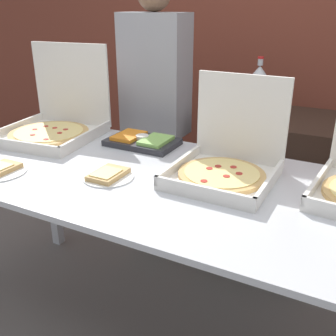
% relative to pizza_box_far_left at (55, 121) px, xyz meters
% --- Properties ---
extents(brick_wall_behind, '(10.00, 0.06, 2.80)m').
position_rel_pizza_box_far_left_xyz_m(brick_wall_behind, '(0.84, 1.46, 0.41)').
color(brick_wall_behind, brown).
rests_on(brick_wall_behind, ground_plane).
extents(buffet_table, '(2.33, 0.95, 0.91)m').
position_rel_pizza_box_far_left_xyz_m(buffet_table, '(0.84, -0.24, -0.18)').
color(buffet_table, silver).
rests_on(buffet_table, ground_plane).
extents(pizza_box_far_left, '(0.54, 0.56, 0.49)m').
position_rel_pizza_box_far_left_xyz_m(pizza_box_far_left, '(0.00, 0.00, 0.00)').
color(pizza_box_far_left, silver).
rests_on(pizza_box_far_left, buffet_table).
extents(pizza_box_near_right, '(0.42, 0.43, 0.41)m').
position_rel_pizza_box_far_left_xyz_m(pizza_box_near_right, '(1.05, -0.10, -0.01)').
color(pizza_box_near_right, silver).
rests_on(pizza_box_near_right, buffet_table).
extents(paper_plate_front_center, '(0.22, 0.22, 0.03)m').
position_rel_pizza_box_far_left_xyz_m(paper_plate_front_center, '(0.61, -0.35, -0.07)').
color(paper_plate_front_center, white).
rests_on(paper_plate_front_center, buffet_table).
extents(veggie_tray, '(0.36, 0.23, 0.05)m').
position_rel_pizza_box_far_left_xyz_m(veggie_tray, '(0.52, 0.08, -0.06)').
color(veggie_tray, '#28282D').
rests_on(veggie_tray, buffet_table).
extents(sideboard_podium, '(0.74, 0.60, 0.98)m').
position_rel_pizza_box_far_left_xyz_m(sideboard_podium, '(1.05, 0.73, -0.50)').
color(sideboard_podium, black).
rests_on(sideboard_podium, ground_plane).
extents(soda_bottle, '(0.09, 0.09, 0.33)m').
position_rel_pizza_box_far_left_xyz_m(soda_bottle, '(0.93, 0.75, 0.13)').
color(soda_bottle, '#B7BCC1').
rests_on(soda_bottle, sideboard_podium).
extents(soda_can_silver, '(0.07, 0.07, 0.12)m').
position_rel_pizza_box_far_left_xyz_m(soda_can_silver, '(0.79, 0.58, 0.05)').
color(soda_can_silver, silver).
rests_on(soda_can_silver, sideboard_podium).
extents(person_guest_cap, '(0.40, 0.22, 1.75)m').
position_rel_pizza_box_far_left_xyz_m(person_guest_cap, '(0.36, 0.50, -0.08)').
color(person_guest_cap, '#473D33').
rests_on(person_guest_cap, ground_plane).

